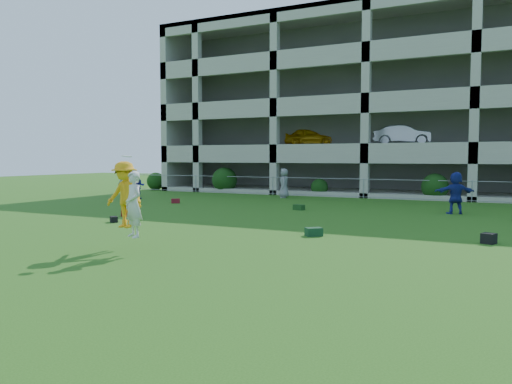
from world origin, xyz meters
The scene contains 15 objects.
ground centered at (0.00, 0.00, 0.00)m, with size 100.00×100.00×0.00m, color #235114.
bystander_a centered at (-11.92, 12.66, 0.77)m, with size 0.75×0.58×1.54m, color navy.
bystander_b centered at (-13.66, 13.43, 0.76)m, with size 0.89×0.37×1.51m, color silver.
bystander_c centered at (-4.40, 17.12, 0.89)m, with size 0.87×0.57×1.79m, color gray.
bystander_d centered at (5.68, 12.56, 0.92)m, with size 1.71×0.54×1.84m, color navy.
bag_red_a centered at (-6.52, 5.53, 0.14)m, with size 0.55×0.30×0.28m, color #5A150F.
bag_black_b centered at (-5.70, 3.76, 0.11)m, with size 0.40×0.25×0.22m, color black.
bag_green_c centered at (2.24, 4.02, 0.13)m, with size 0.50×0.35×0.26m, color #14371E.
crate_d centered at (7.20, 4.93, 0.15)m, with size 0.35×0.35×0.30m, color black.
bag_red_f centered at (-8.24, 11.29, 0.12)m, with size 0.45×0.28×0.24m, color #530E1B.
bag_green_g centered at (-1.02, 11.01, 0.12)m, with size 0.50×0.30×0.25m, color #153914.
frisbee_contest centered at (-1.47, -0.36, 1.42)m, with size 1.73×1.23×2.09m.
parking_garage centered at (-0.01, 27.70, 6.01)m, with size 30.00×14.00×12.00m.
fence centered at (0.00, 19.00, 0.61)m, with size 36.06×0.06×1.20m.
shrub_row centered at (4.59, 19.70, 1.51)m, with size 34.38×2.52×3.50m.
Camera 1 is at (7.52, -10.68, 2.47)m, focal length 35.00 mm.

